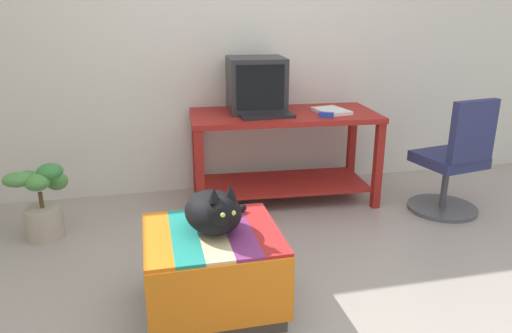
{
  "coord_description": "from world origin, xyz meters",
  "views": [
    {
      "loc": [
        -0.72,
        -1.92,
        1.49
      ],
      "look_at": [
        -0.08,
        0.85,
        0.55
      ],
      "focal_mm": 33.72,
      "sensor_mm": 36.0,
      "label": 1
    }
  ],
  "objects_px": {
    "keyboard": "(267,116)",
    "potted_plant": "(42,201)",
    "desk": "(283,141)",
    "ottoman_with_blanket": "(213,271)",
    "book": "(331,111)",
    "stapler": "(326,115)",
    "cat": "(215,211)",
    "tv_monitor": "(256,85)",
    "office_chair": "(454,165)"
  },
  "relations": [
    {
      "from": "tv_monitor",
      "to": "book",
      "type": "distance_m",
      "value": 0.62
    },
    {
      "from": "desk",
      "to": "stapler",
      "type": "distance_m",
      "value": 0.42
    },
    {
      "from": "cat",
      "to": "book",
      "type": "bearing_deg",
      "value": 36.28
    },
    {
      "from": "book",
      "to": "tv_monitor",
      "type": "bearing_deg",
      "value": 150.15
    },
    {
      "from": "office_chair",
      "to": "stapler",
      "type": "relative_size",
      "value": 8.09
    },
    {
      "from": "keyboard",
      "to": "stapler",
      "type": "distance_m",
      "value": 0.44
    },
    {
      "from": "cat",
      "to": "potted_plant",
      "type": "distance_m",
      "value": 1.51
    },
    {
      "from": "ottoman_with_blanket",
      "to": "desk",
      "type": "bearing_deg",
      "value": 60.84
    },
    {
      "from": "tv_monitor",
      "to": "cat",
      "type": "distance_m",
      "value": 1.64
    },
    {
      "from": "ottoman_with_blanket",
      "to": "cat",
      "type": "xyz_separation_m",
      "value": [
        0.02,
        -0.0,
        0.33
      ]
    },
    {
      "from": "desk",
      "to": "keyboard",
      "type": "distance_m",
      "value": 0.32
    },
    {
      "from": "potted_plant",
      "to": "desk",
      "type": "bearing_deg",
      "value": 9.54
    },
    {
      "from": "cat",
      "to": "office_chair",
      "type": "relative_size",
      "value": 0.48
    },
    {
      "from": "keyboard",
      "to": "potted_plant",
      "type": "relative_size",
      "value": 0.76
    },
    {
      "from": "desk",
      "to": "keyboard",
      "type": "relative_size",
      "value": 3.69
    },
    {
      "from": "desk",
      "to": "book",
      "type": "relative_size",
      "value": 5.15
    },
    {
      "from": "keyboard",
      "to": "office_chair",
      "type": "bearing_deg",
      "value": -19.29
    },
    {
      "from": "keyboard",
      "to": "ottoman_with_blanket",
      "type": "bearing_deg",
      "value": -117.72
    },
    {
      "from": "stapler",
      "to": "office_chair",
      "type": "bearing_deg",
      "value": -79.52
    },
    {
      "from": "potted_plant",
      "to": "cat",
      "type": "bearing_deg",
      "value": -46.62
    },
    {
      "from": "desk",
      "to": "cat",
      "type": "height_order",
      "value": "desk"
    },
    {
      "from": "cat",
      "to": "stapler",
      "type": "xyz_separation_m",
      "value": [
        1.01,
        1.15,
        0.19
      ]
    },
    {
      "from": "tv_monitor",
      "to": "book",
      "type": "relative_size",
      "value": 1.59
    },
    {
      "from": "desk",
      "to": "ottoman_with_blanket",
      "type": "distance_m",
      "value": 1.6
    },
    {
      "from": "book",
      "to": "potted_plant",
      "type": "bearing_deg",
      "value": 175.28
    },
    {
      "from": "cat",
      "to": "stapler",
      "type": "distance_m",
      "value": 1.54
    },
    {
      "from": "desk",
      "to": "keyboard",
      "type": "bearing_deg",
      "value": -136.94
    },
    {
      "from": "desk",
      "to": "book",
      "type": "xyz_separation_m",
      "value": [
        0.36,
        -0.07,
        0.24
      ]
    },
    {
      "from": "ottoman_with_blanket",
      "to": "office_chair",
      "type": "height_order",
      "value": "office_chair"
    },
    {
      "from": "book",
      "to": "stapler",
      "type": "relative_size",
      "value": 2.61
    },
    {
      "from": "office_chair",
      "to": "stapler",
      "type": "xyz_separation_m",
      "value": [
        -0.9,
        0.33,
        0.35
      ]
    },
    {
      "from": "tv_monitor",
      "to": "ottoman_with_blanket",
      "type": "height_order",
      "value": "tv_monitor"
    },
    {
      "from": "keyboard",
      "to": "office_chair",
      "type": "height_order",
      "value": "office_chair"
    },
    {
      "from": "potted_plant",
      "to": "stapler",
      "type": "xyz_separation_m",
      "value": [
        2.03,
        0.07,
        0.48
      ]
    },
    {
      "from": "tv_monitor",
      "to": "book",
      "type": "height_order",
      "value": "tv_monitor"
    },
    {
      "from": "office_chair",
      "to": "tv_monitor",
      "type": "bearing_deg",
      "value": -36.83
    },
    {
      "from": "desk",
      "to": "tv_monitor",
      "type": "xyz_separation_m",
      "value": [
        -0.19,
        0.12,
        0.43
      ]
    },
    {
      "from": "tv_monitor",
      "to": "desk",
      "type": "bearing_deg",
      "value": -27.96
    },
    {
      "from": "desk",
      "to": "stapler",
      "type": "bearing_deg",
      "value": -37.26
    },
    {
      "from": "tv_monitor",
      "to": "cat",
      "type": "bearing_deg",
      "value": -106.66
    },
    {
      "from": "tv_monitor",
      "to": "cat",
      "type": "relative_size",
      "value": 1.08
    },
    {
      "from": "cat",
      "to": "desk",
      "type": "bearing_deg",
      "value": 48.17
    },
    {
      "from": "desk",
      "to": "ottoman_with_blanket",
      "type": "height_order",
      "value": "desk"
    },
    {
      "from": "cat",
      "to": "keyboard",
      "type": "bearing_deg",
      "value": 51.61
    },
    {
      "from": "tv_monitor",
      "to": "keyboard",
      "type": "height_order",
      "value": "tv_monitor"
    },
    {
      "from": "book",
      "to": "office_chair",
      "type": "xyz_separation_m",
      "value": [
        0.8,
        -0.48,
        -0.34
      ]
    },
    {
      "from": "desk",
      "to": "keyboard",
      "type": "xyz_separation_m",
      "value": [
        -0.17,
        -0.14,
        0.24
      ]
    },
    {
      "from": "keyboard",
      "to": "office_chair",
      "type": "relative_size",
      "value": 0.45
    },
    {
      "from": "cat",
      "to": "office_chair",
      "type": "bearing_deg",
      "value": 10.08
    },
    {
      "from": "stapler",
      "to": "book",
      "type": "bearing_deg",
      "value": -2.84
    }
  ]
}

